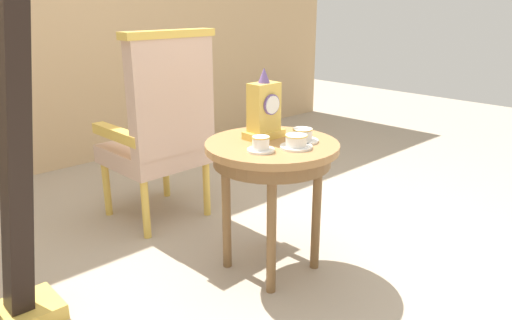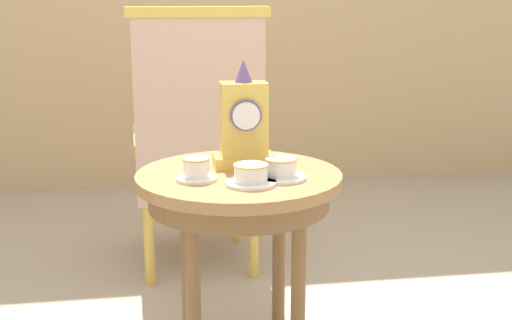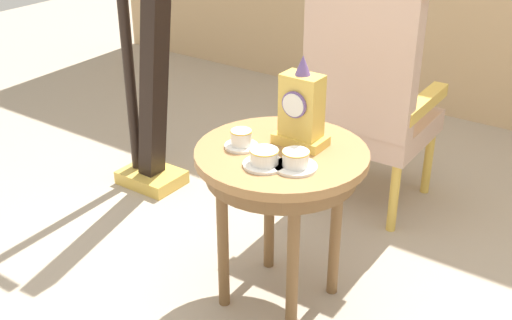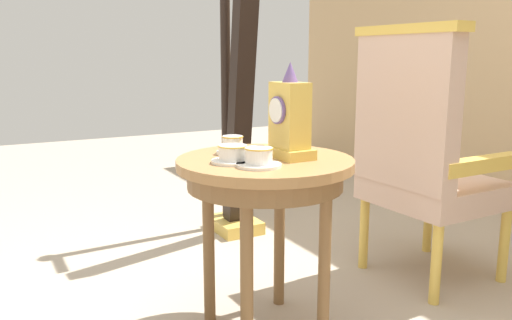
% 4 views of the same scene
% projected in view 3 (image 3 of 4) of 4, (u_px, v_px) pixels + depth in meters
% --- Properties ---
extents(ground_plane, '(10.00, 10.00, 0.00)m').
position_uv_depth(ground_plane, '(277.00, 291.00, 2.64)').
color(ground_plane, tan).
extents(side_table, '(0.63, 0.63, 0.66)m').
position_uv_depth(side_table, '(281.00, 171.00, 2.35)').
color(side_table, '#9E7042').
rests_on(side_table, ground).
extents(teacup_left, '(0.12, 0.12, 0.07)m').
position_uv_depth(teacup_left, '(241.00, 140.00, 2.32)').
color(teacup_left, white).
rests_on(teacup_left, side_table).
extents(teacup_right, '(0.15, 0.15, 0.06)m').
position_uv_depth(teacup_right, '(264.00, 158.00, 2.19)').
color(teacup_right, white).
rests_on(teacup_right, side_table).
extents(teacup_center, '(0.15, 0.15, 0.06)m').
position_uv_depth(teacup_center, '(296.00, 161.00, 2.18)').
color(teacup_center, white).
rests_on(teacup_center, side_table).
extents(mantel_clock, '(0.19, 0.11, 0.34)m').
position_uv_depth(mantel_clock, '(301.00, 110.00, 2.30)').
color(mantel_clock, gold).
rests_on(mantel_clock, side_table).
extents(armchair, '(0.56, 0.54, 1.14)m').
position_uv_depth(armchair, '(368.00, 95.00, 2.98)').
color(armchair, '#CCA893').
rests_on(armchair, ground).
extents(harp, '(0.40, 0.24, 1.82)m').
position_uv_depth(harp, '(146.00, 51.00, 3.11)').
color(harp, gold).
rests_on(harp, ground).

